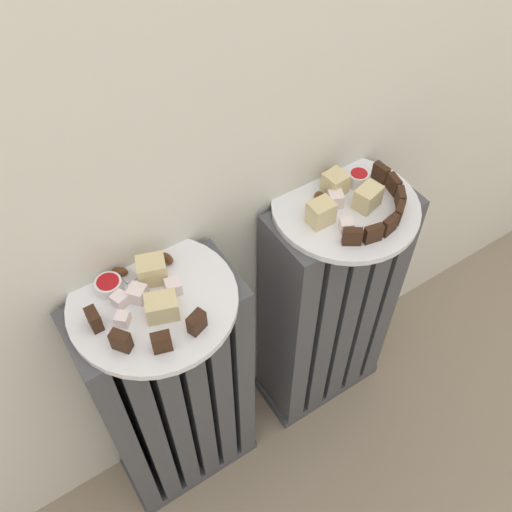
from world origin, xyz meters
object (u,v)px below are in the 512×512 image
object	(u,v)px
jam_bowl_left	(109,285)
jam_bowl_right	(358,178)
plate_right	(345,207)
radiator_left	(176,397)
radiator_right	(327,312)
fork	(138,287)
plate_left	(153,301)

from	to	relation	value
jam_bowl_left	jam_bowl_right	size ratio (longest dim) A/B	1.14
plate_right	radiator_left	bearing A→B (deg)	-180.00
jam_bowl_left	radiator_right	bearing A→B (deg)	-7.06
plate_right	jam_bowl_right	bearing A→B (deg)	30.34
plate_right	fork	world-z (taller)	fork
jam_bowl_right	fork	xyz separation A→B (m)	(-0.43, 0.00, -0.01)
jam_bowl_right	plate_right	bearing A→B (deg)	-149.66
jam_bowl_left	jam_bowl_right	world-z (taller)	jam_bowl_right
jam_bowl_left	fork	distance (m)	0.04
radiator_right	plate_right	size ratio (longest dim) A/B	2.41
fork	plate_left	bearing A→B (deg)	-73.53
jam_bowl_right	fork	bearing A→B (deg)	179.65
radiator_right	plate_right	world-z (taller)	plate_right
jam_bowl_left	fork	xyz separation A→B (m)	(0.04, -0.02, -0.01)
jam_bowl_left	fork	world-z (taller)	jam_bowl_left
plate_left	plate_right	xyz separation A→B (m)	(0.38, 0.00, 0.00)
radiator_left	plate_left	size ratio (longest dim) A/B	2.41
plate_left	fork	size ratio (longest dim) A/B	2.86
jam_bowl_right	radiator_left	bearing A→B (deg)	-176.09
plate_right	jam_bowl_left	world-z (taller)	jam_bowl_left
radiator_right	plate_right	xyz separation A→B (m)	(-0.00, -0.00, 0.33)
jam_bowl_left	plate_right	bearing A→B (deg)	-7.06
radiator_right	jam_bowl_right	world-z (taller)	jam_bowl_right
jam_bowl_right	fork	size ratio (longest dim) A/B	0.40
plate_left	jam_bowl_right	xyz separation A→B (m)	(0.43, 0.03, 0.02)
radiator_right	plate_left	bearing A→B (deg)	-180.00
radiator_right	jam_bowl_right	bearing A→B (deg)	30.34
plate_right	jam_bowl_left	size ratio (longest dim) A/B	6.27
jam_bowl_left	fork	bearing A→B (deg)	-29.04
radiator_left	jam_bowl_left	xyz separation A→B (m)	(-0.05, 0.05, 0.34)
radiator_right	fork	distance (m)	0.51
jam_bowl_right	fork	world-z (taller)	jam_bowl_right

